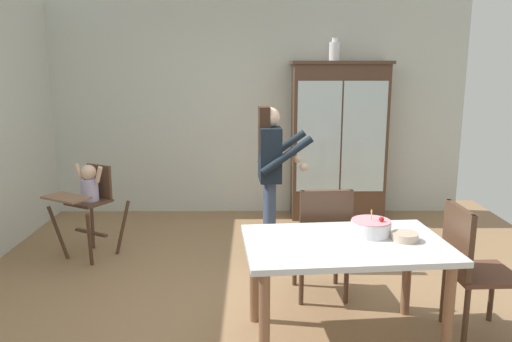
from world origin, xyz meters
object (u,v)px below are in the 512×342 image
high_chair_with_toddler (89,194)px  dining_chair_right_end (469,262)px  china_cabinet (338,140)px  dining_chair_far_side (323,236)px  serving_bowl (405,237)px  adult_person (270,165)px  ceramic_vase (335,51)px  dining_table (345,256)px  birthday_cake (371,227)px

high_chair_with_toddler → dining_chair_right_end: 3.52m
china_cabinet → dining_chair_far_side: size_ratio=2.04×
china_cabinet → serving_bowl: china_cabinet is taller
china_cabinet → high_chair_with_toddler: size_ratio=2.06×
adult_person → ceramic_vase: bearing=-32.4°
dining_chair_right_end → ceramic_vase: bearing=8.2°
ceramic_vase → dining_table: (-0.36, -3.00, -1.44)m
birthday_cake → dining_table: bearing=-145.6°
high_chair_with_toddler → birthday_cake: (2.47, -1.49, 0.14)m
birthday_cake → serving_bowl: bearing=-29.6°
dining_chair_far_side → high_chair_with_toddler: bearing=-27.6°
serving_bowl → dining_chair_far_side: 0.81m
dining_chair_far_side → adult_person: bearing=-68.6°
china_cabinet → dining_table: china_cabinet is taller
china_cabinet → dining_chair_far_side: china_cabinet is taller
dining_table → dining_chair_right_end: 0.91m
high_chair_with_toddler → serving_bowl: size_ratio=5.28×
birthday_cake → dining_chair_far_side: dining_chair_far_side is taller
dining_table → serving_bowl: serving_bowl is taller
adult_person → birthday_cake: adult_person is taller
ceramic_vase → serving_bowl: 3.25m
dining_chair_right_end → dining_table: bearing=93.1°
birthday_cake → serving_bowl: birthday_cake is taller
high_chair_with_toddler → serving_bowl: (2.68, -1.61, 0.11)m
ceramic_vase → birthday_cake: (-0.15, -2.86, -1.28)m
china_cabinet → serving_bowl: bearing=-90.5°
high_chair_with_toddler → adult_person: adult_person is taller
ceramic_vase → dining_chair_far_side: (-0.42, -2.35, -1.52)m
dining_chair_far_side → birthday_cake: bearing=113.5°
china_cabinet → serving_bowl: (-0.03, -2.97, -0.22)m
birthday_cake → ceramic_vase: bearing=86.9°
china_cabinet → ceramic_vase: 1.10m
dining_chair_far_side → ceramic_vase: bearing=-103.8°
china_cabinet → serving_bowl: size_ratio=10.89×
ceramic_vase → adult_person: (-0.82, -1.49, -1.11)m
serving_bowl → adult_person: bearing=120.4°
high_chair_with_toddler → serving_bowl: 3.12m
ceramic_vase → high_chair_with_toddler: ceramic_vase is taller
birthday_cake → dining_chair_far_side: (-0.26, 0.51, -0.24)m
serving_bowl → dining_table: bearing=-177.3°
high_chair_with_toddler → dining_chair_far_side: (2.21, -0.98, -0.10)m
high_chair_with_toddler → serving_bowl: bearing=-1.2°
dining_table → birthday_cake: (0.20, 0.14, 0.16)m
dining_chair_far_side → dining_chair_right_end: (0.96, -0.56, 0.00)m
high_chair_with_toddler → dining_chair_far_side: dining_chair_far_side is taller
adult_person → birthday_cake: size_ratio=5.47×
dining_table → china_cabinet: bearing=81.7°
dining_table → dining_chair_far_side: bearing=95.3°
ceramic_vase → serving_bowl: (0.05, -2.98, -1.31)m
adult_person → dining_table: (0.46, -1.51, -0.33)m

